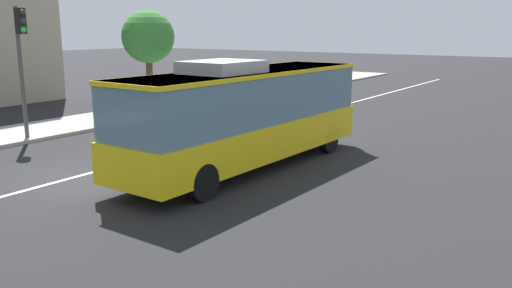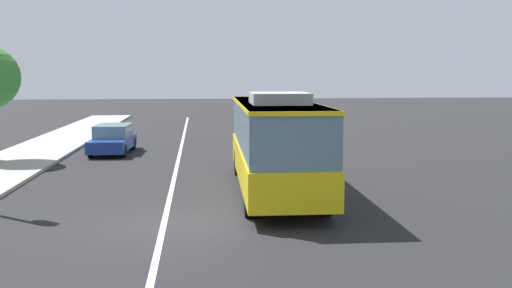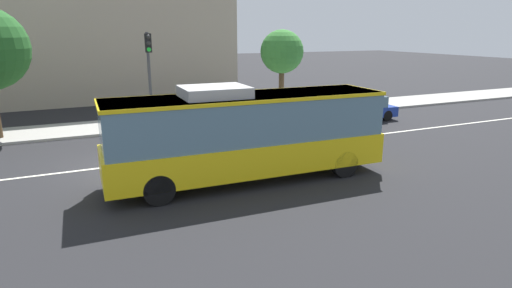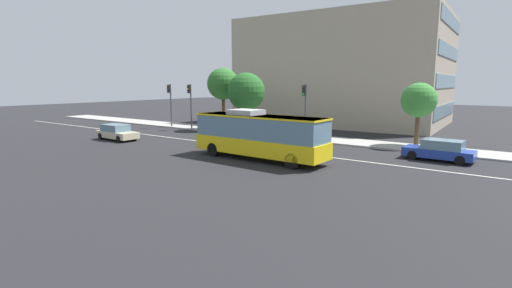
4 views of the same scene
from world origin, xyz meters
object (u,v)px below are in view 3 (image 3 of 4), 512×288
street_tree_kerbside_left (282,52)px  traffic_light_mid_block (149,64)px  sedan_blue (360,108)px  transit_bus (247,131)px

street_tree_kerbside_left → traffic_light_mid_block: bearing=-164.0°
sedan_blue → traffic_light_mid_block: traffic_light_mid_block is taller
transit_bus → sedan_blue: size_ratio=2.20×
transit_bus → sedan_blue: 12.57m
street_tree_kerbside_left → sedan_blue: bearing=-61.9°
sedan_blue → street_tree_kerbside_left: 6.58m
traffic_light_mid_block → sedan_blue: bearing=80.7°
traffic_light_mid_block → street_tree_kerbside_left: street_tree_kerbside_left is taller
sedan_blue → street_tree_kerbside_left: bearing=-59.6°
transit_bus → street_tree_kerbside_left: size_ratio=1.87×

